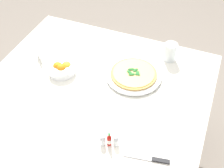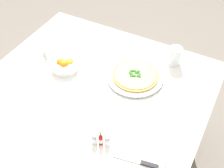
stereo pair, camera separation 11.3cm
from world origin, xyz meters
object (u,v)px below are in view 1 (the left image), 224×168
pizza_plate (134,75)px  napkin_folded (149,160)px  salt_shaker (102,141)px  pepper_shaker (116,141)px  water_glass_far_left (170,53)px  dinner_knife (149,158)px  pizza (134,73)px  hot_sauce_bottle (109,140)px  citrus_bowl (62,68)px  menu_card (39,56)px

pizza_plate → napkin_folded: bearing=116.0°
salt_shaker → pepper_shaker: same height
water_glass_far_left → dinner_knife: (-0.08, 0.69, -0.02)m
napkin_folded → pizza: bearing=-73.1°
pizza → dinner_knife: pizza is taller
napkin_folded → hot_sauce_bottle: size_ratio=2.86×
dinner_knife → pizza_plate: bearing=-74.1°
napkin_folded → salt_shaker: salt_shaker is taller
dinner_knife → citrus_bowl: 0.71m
pepper_shaker → citrus_bowl: bearing=-36.2°
napkin_folded → pepper_shaker: 0.16m
water_glass_far_left → citrus_bowl: size_ratio=0.72×
napkin_folded → menu_card: (0.78, -0.40, 0.02)m
dinner_knife → menu_card: 0.88m
dinner_knife → hot_sauce_bottle: (0.19, -0.02, 0.01)m
water_glass_far_left → salt_shaker: size_ratio=1.93×
menu_card → pepper_shaker: bearing=-171.2°
salt_shaker → pepper_shaker: (-0.06, -0.02, 0.00)m
water_glass_far_left → pepper_shaker: water_glass_far_left is taller
napkin_folded → pepper_shaker: size_ratio=4.23×
pepper_shaker → menu_card: size_ratio=0.78×
pizza → salt_shaker: bearing=91.6°
hot_sauce_bottle → salt_shaker: 0.03m
pizza → water_glass_far_left: bearing=-123.6°
pizza → water_glass_far_left: size_ratio=2.34×
citrus_bowl → salt_shaker: (-0.39, 0.35, -0.00)m
salt_shaker → pepper_shaker: 0.06m
citrus_bowl → pizza: bearing=-163.6°
pizza → napkin_folded: bearing=116.0°
napkin_folded → salt_shaker: (0.22, -0.01, 0.02)m
salt_shaker → pizza_plate: bearing=-88.4°
pizza → napkin_folded: 0.52m
pizza_plate → pepper_shaker: bearing=98.8°
water_glass_far_left → citrus_bowl: (0.53, 0.33, -0.02)m
salt_shaker → menu_card: menu_card is taller
pizza → hot_sauce_bottle: (-0.04, 0.45, 0.01)m
salt_shaker → menu_card: 0.69m
napkin_folded → pepper_shaker: (0.16, -0.03, 0.02)m
pizza_plate → salt_shaker: (-0.01, 0.46, 0.01)m
citrus_bowl → pizza_plate: bearing=-163.6°
hot_sauce_bottle → pepper_shaker: 0.03m
citrus_bowl → salt_shaker: citrus_bowl is taller
menu_card → napkin_folded: bearing=-167.3°
hot_sauce_bottle → pepper_shaker: (-0.03, -0.01, -0.01)m
water_glass_far_left → hot_sauce_bottle: (0.10, 0.67, -0.01)m
pizza_plate → citrus_bowl: bearing=16.4°
pizza → hot_sauce_bottle: 0.45m
hot_sauce_bottle → pepper_shaker: bearing=-160.3°
pizza_plate → dinner_knife: bearing=115.7°
hot_sauce_bottle → napkin_folded: bearing=174.9°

